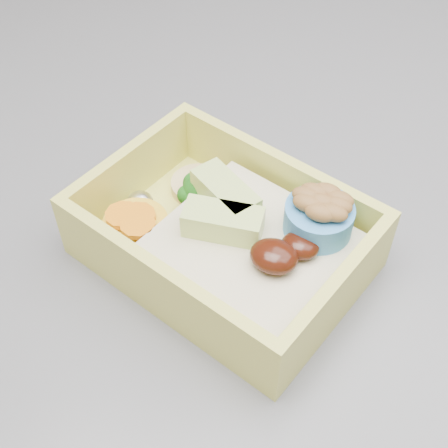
% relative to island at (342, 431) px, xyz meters
% --- Properties ---
extents(island, '(1.24, 0.84, 0.92)m').
position_rel_island_xyz_m(island, '(0.00, 0.00, 0.00)').
color(island, brown).
rests_on(island, ground).
extents(bento_box, '(0.23, 0.19, 0.07)m').
position_rel_island_xyz_m(bento_box, '(-0.12, -0.12, 0.48)').
color(bento_box, '#D4D157').
rests_on(bento_box, island).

